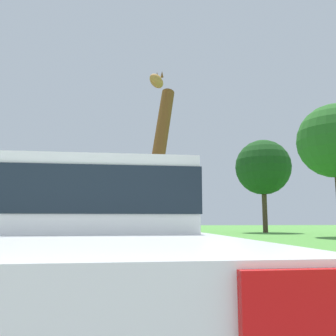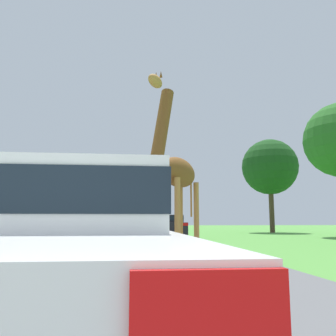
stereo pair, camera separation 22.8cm
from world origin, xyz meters
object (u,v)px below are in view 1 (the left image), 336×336
object	(u,v)px
car_rear_follower	(17,234)
tree_right_cluster	(263,167)
car_queue_right	(40,228)
tree_left_edge	(335,141)
car_lead_maroon	(79,255)
car_far_ahead	(163,226)
giraffe_near_road	(176,170)
car_verge_right	(152,225)
car_queue_left	(90,225)

from	to	relation	value
car_rear_follower	tree_right_cluster	bearing A→B (deg)	54.35
car_queue_right	car_rear_follower	xyz separation A→B (m)	(0.67, -5.62, -0.04)
car_queue_right	tree_right_cluster	distance (m)	22.95
car_rear_follower	tree_left_edge	distance (m)	21.64
car_lead_maroon	tree_right_cluster	xyz separation A→B (m)	(13.15, 27.43, 5.06)
car_lead_maroon	car_queue_right	world-z (taller)	car_queue_right
car_lead_maroon	tree_left_edge	size ratio (longest dim) A/B	0.54
car_queue_right	car_lead_maroon	bearing A→B (deg)	-76.55
car_lead_maroon	car_rear_follower	distance (m)	6.48
tree_right_cluster	tree_left_edge	bearing A→B (deg)	-80.64
car_far_ahead	tree_right_cluster	bearing A→B (deg)	41.20
giraffe_near_road	car_far_ahead	bearing A→B (deg)	-63.60
car_verge_right	tree_left_edge	xyz separation A→B (m)	(11.97, -4.71, 5.65)
car_lead_maroon	tree_right_cluster	distance (m)	30.84
tree_right_cluster	car_far_ahead	bearing A→B (deg)	-138.80
giraffe_near_road	car_queue_left	size ratio (longest dim) A/B	1.01
car_verge_right	car_rear_follower	xyz separation A→B (m)	(-4.78, -17.19, 0.01)
car_queue_right	car_rear_follower	bearing A→B (deg)	-83.24
car_far_ahead	car_verge_right	world-z (taller)	car_far_ahead
car_queue_left	car_queue_right	bearing A→B (deg)	-98.27
giraffe_near_road	car_lead_maroon	size ratio (longest dim) A/B	0.97
car_far_ahead	car_rear_follower	distance (m)	13.32
car_queue_left	car_verge_right	distance (m)	5.24
giraffe_near_road	car_rear_follower	bearing A→B (deg)	29.17
tree_left_edge	giraffe_near_road	bearing A→B (deg)	-135.47
car_lead_maroon	car_queue_left	xyz separation A→B (m)	(-1.58, 20.20, 0.00)
car_rear_follower	tree_left_edge	bearing A→B (deg)	36.70
car_queue_left	car_rear_follower	xyz separation A→B (m)	(-0.56, -14.09, -0.05)
car_far_ahead	car_queue_right	bearing A→B (deg)	-130.30
car_queue_left	car_lead_maroon	bearing A→B (deg)	-85.54
tree_left_edge	tree_right_cluster	xyz separation A→B (m)	(-1.46, 8.83, -0.53)
car_queue_right	car_queue_left	world-z (taller)	car_queue_left
car_queue_right	tree_right_cluster	bearing A→B (deg)	44.53
car_queue_right	car_rear_follower	size ratio (longest dim) A/B	1.03
car_verge_right	tree_left_edge	world-z (taller)	tree_left_edge
car_far_ahead	car_rear_follower	size ratio (longest dim) A/B	0.95
giraffe_near_road	car_queue_right	xyz separation A→B (m)	(-4.55, 5.78, -1.58)
car_verge_right	car_far_ahead	bearing A→B (deg)	-87.07
tree_left_edge	car_verge_right	bearing A→B (deg)	158.52
tree_left_edge	tree_right_cluster	size ratio (longest dim) A/B	1.06
car_far_ahead	car_verge_right	distance (m)	4.87
car_rear_follower	tree_left_edge	size ratio (longest dim) A/B	0.47
car_far_ahead	car_rear_follower	bearing A→B (deg)	-112.19
car_lead_maroon	car_queue_right	bearing A→B (deg)	103.45
car_lead_maroon	tree_left_edge	distance (m)	24.30
car_lead_maroon	tree_right_cluster	bearing A→B (deg)	64.39
car_far_ahead	car_rear_follower	xyz separation A→B (m)	(-5.03, -12.33, -0.02)
tree_right_cluster	giraffe_near_road	bearing A→B (deg)	-117.96
car_lead_maroon	tree_right_cluster	size ratio (longest dim) A/B	0.57
car_verge_right	giraffe_near_road	bearing A→B (deg)	-92.95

